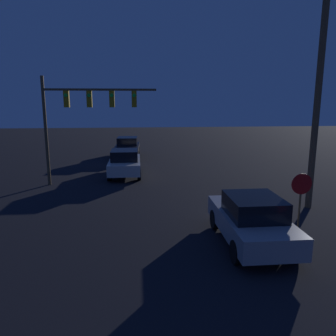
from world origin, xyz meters
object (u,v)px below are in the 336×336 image
(car_far, at_px, (127,147))
(stop_sign, at_px, (301,193))
(utility_pole, at_px, (318,91))
(car_mid, at_px, (125,163))
(car_near, at_px, (251,220))
(traffic_signal_mast, at_px, (82,109))

(car_far, bearing_deg, stop_sign, 112.28)
(utility_pole, bearing_deg, car_far, 120.47)
(utility_pole, bearing_deg, car_mid, 139.40)
(utility_pole, bearing_deg, stop_sign, -123.35)
(car_near, distance_m, utility_pole, 6.77)
(car_near, bearing_deg, traffic_signal_mast, 127.55)
(car_near, height_order, utility_pole, utility_pole)
(car_mid, bearing_deg, utility_pole, -40.69)
(car_far, relative_size, utility_pole, 0.46)
(car_mid, height_order, utility_pole, utility_pole)
(car_near, xyz_separation_m, traffic_signal_mast, (-6.76, 8.77, 3.43))
(car_far, bearing_deg, traffic_signal_mast, 78.92)
(car_near, distance_m, stop_sign, 1.98)
(stop_sign, xyz_separation_m, utility_pole, (2.11, 3.20, 3.52))
(car_near, height_order, stop_sign, stop_sign)
(car_mid, distance_m, car_far, 7.17)
(car_far, xyz_separation_m, traffic_signal_mast, (-2.18, -9.13, 3.43))
(car_near, height_order, traffic_signal_mast, traffic_signal_mast)
(car_far, xyz_separation_m, stop_sign, (6.38, -17.61, 0.77))
(utility_pole, bearing_deg, traffic_signal_mast, 153.63)
(car_mid, relative_size, car_far, 0.99)
(traffic_signal_mast, bearing_deg, car_far, 76.54)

